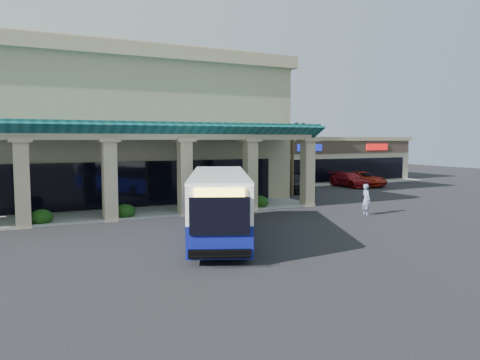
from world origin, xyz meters
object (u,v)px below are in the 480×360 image
car_red (350,180)px  transit_bus (219,205)px  pedestrian (366,199)px  car_silver (294,183)px  car_gray (363,179)px

car_red → transit_bus: bearing=-141.8°
transit_bus → car_red: transit_bus is taller
transit_bus → pedestrian: size_ratio=5.74×
car_silver → car_red: size_ratio=1.00×
car_red → car_gray: size_ratio=0.94×
car_silver → car_red: car_silver is taller
car_gray → car_silver: bearing=-177.8°
pedestrian → car_silver: pedestrian is taller
transit_bus → pedestrian: bearing=34.5°
pedestrian → car_gray: (11.88, 13.86, -0.25)m
transit_bus → car_silver: size_ratio=2.26×
transit_bus → car_gray: bearing=58.8°
pedestrian → car_gray: pedestrian is taller
car_silver → pedestrian: bearing=-93.0°
car_silver → transit_bus: bearing=-123.1°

